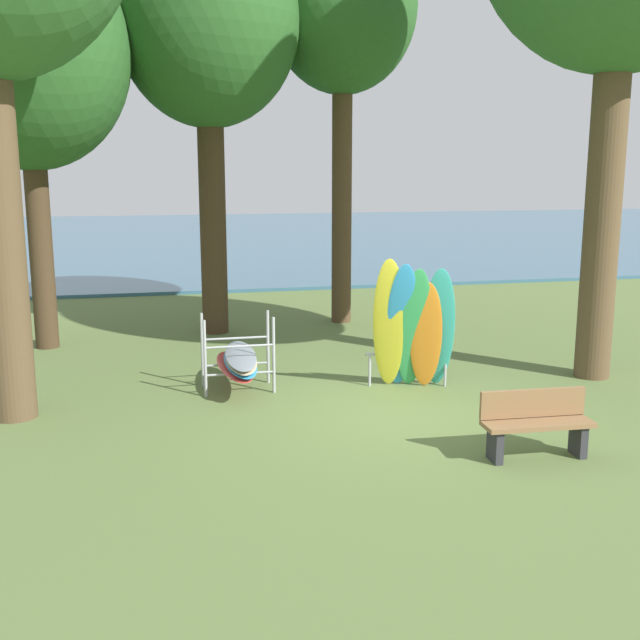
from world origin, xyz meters
The scene contains 8 objects.
ground_plane centered at (0.00, 0.00, 0.00)m, with size 80.00×80.00×0.00m, color #566B38.
lake_water centered at (0.00, 29.72, 0.05)m, with size 80.00×36.00×0.10m, color #38607A.
tree_mid_behind centered at (-5.49, 5.72, 5.70)m, with size 3.87×3.87×7.98m.
tree_far_left_back centered at (-2.02, 6.43, 6.48)m, with size 3.81×3.81×8.77m.
tree_far_right_back centered at (0.99, 6.97, 6.95)m, with size 3.29×3.29×8.96m.
leaning_board_pile centered at (0.72, 1.17, 1.03)m, with size 1.54×1.05×2.23m.
board_storage_rack centered at (-2.04, 1.85, 0.50)m, with size 1.15×2.13×1.25m.
park_bench centered at (1.26, -1.96, 0.45)m, with size 1.42×0.47×0.85m.
Camera 1 is at (-3.41, -10.37, 3.62)m, focal length 43.16 mm.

